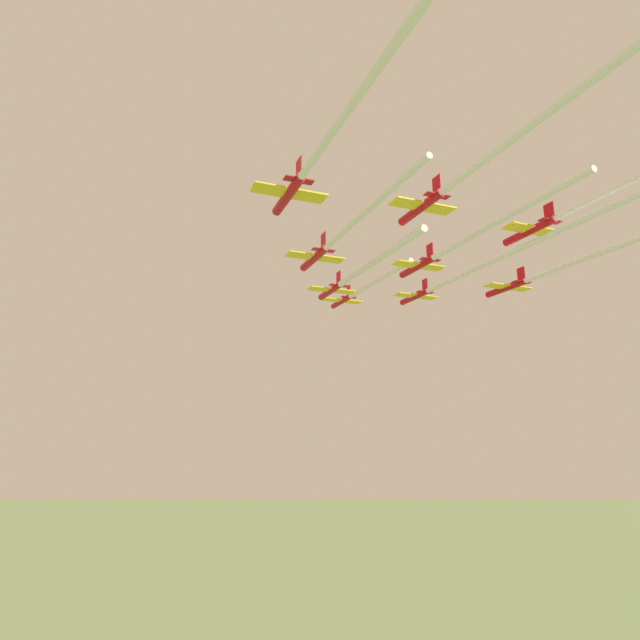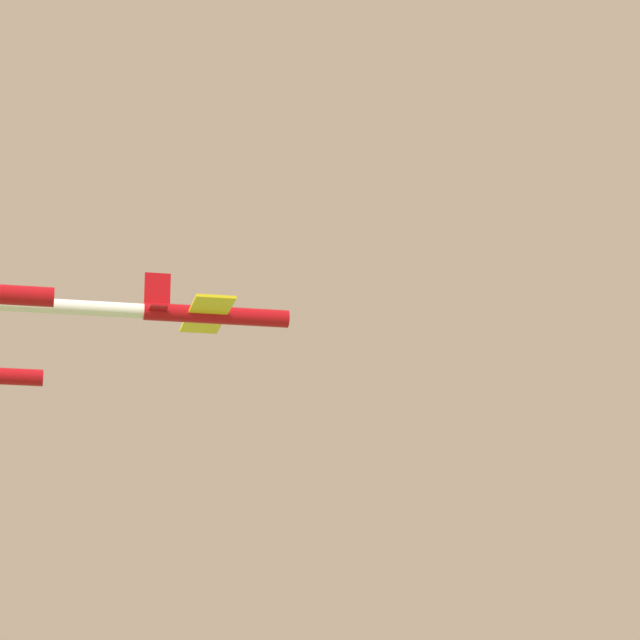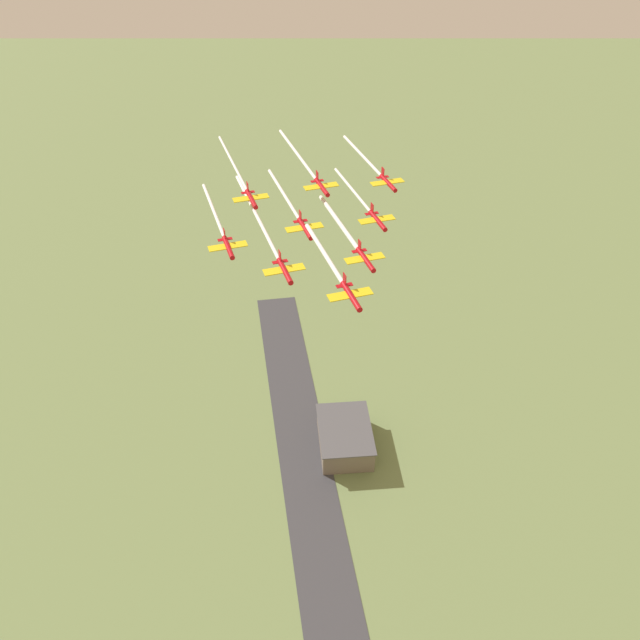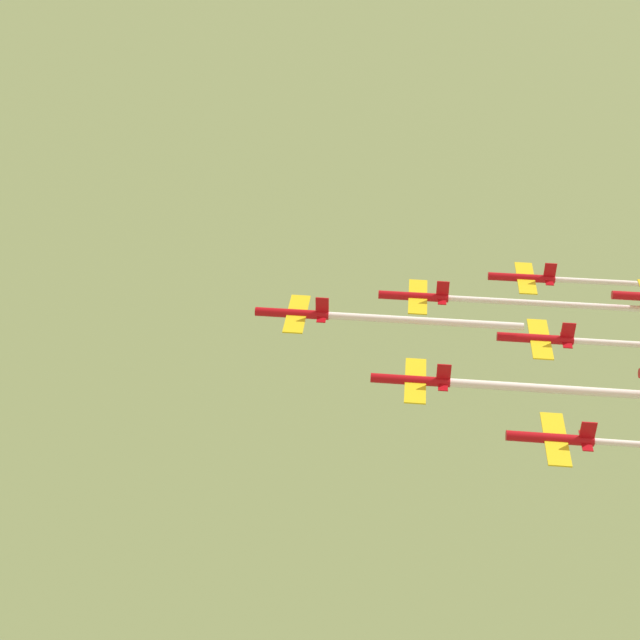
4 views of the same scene
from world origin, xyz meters
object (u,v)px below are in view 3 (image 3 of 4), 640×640
object	(u,v)px
jet_5	(228,247)
jet_3	(377,220)
jet_7	(321,186)
jet_6	(388,182)
jet_2	(284,270)
jet_4	(305,228)
hangar	(345,437)
jet_8	(251,198)
jet_1	(365,259)
jet_0	(350,295)

from	to	relation	value
jet_5	jet_3	bearing A→B (deg)	-180.00
jet_3	jet_5	world-z (taller)	jet_3
jet_3	jet_7	size ratio (longest dim) A/B	1.00
jet_6	jet_2	bearing A→B (deg)	40.36
jet_3	jet_4	distance (m)	21.37
hangar	jet_8	distance (m)	172.69
jet_1	jet_5	world-z (taller)	jet_1
jet_6	jet_8	bearing A→B (deg)	-0.00
jet_2	jet_8	distance (m)	36.36
hangar	jet_5	bearing A→B (deg)	148.18
jet_0	jet_1	world-z (taller)	jet_0
jet_7	jet_8	world-z (taller)	jet_7
jet_4	jet_0	bearing A→B (deg)	90.00
jet_0	jet_7	bearing A→B (deg)	-101.09
jet_0	jet_5	xyz separation A→B (m)	(30.63, 28.88, -3.98)
jet_5	jet_7	bearing A→B (deg)	-150.46
jet_3	jet_6	distance (m)	21.13
jet_6	jet_1	bearing A→B (deg)	59.53
jet_0	jet_7	size ratio (longest dim) A/B	1.00
jet_0	jet_5	size ratio (longest dim) A/B	1.00
jet_0	jet_6	distance (m)	63.16
hangar	jet_1	bearing A→B (deg)	174.14
jet_3	hangar	bearing A→B (deg)	-104.65
jet_1	jet_0	bearing A→B (deg)	59.53
jet_6	jet_7	xyz separation A→B (m)	(-4.75, 20.81, 1.74)
jet_1	jet_8	xyz separation A→B (m)	(30.63, 28.88, 3.04)
jet_3	jet_2	bearing A→B (deg)	29.54
jet_0	jet_8	world-z (taller)	jet_0
jet_1	jet_2	xyz separation A→B (m)	(-4.75, 20.81, 0.78)
jet_6	jet_7	world-z (taller)	jet_7
jet_4	jet_6	xyz separation A→B (m)	(24.81, -27.18, 0.73)
jet_3	jet_7	xyz separation A→B (m)	(15.32, 14.44, 3.55)
jet_2	jet_3	distance (m)	36.81
jet_1	jet_4	size ratio (longest dim) A/B	1.00
jet_8	jet_2	bearing A→B (deg)	90.00
hangar	jet_5	xyz separation A→B (m)	(-70.16, 43.54, 157.12)
jet_6	jet_4	bearing A→B (deg)	29.54
jet_4	jet_7	bearing A→B (deg)	-120.47
jet_5	jet_6	xyz separation A→B (m)	(29.55, -47.99, 2.75)
jet_7	jet_0	bearing A→B (deg)	78.91
jet_3	jet_6	world-z (taller)	jet_6
jet_4	jet_8	world-z (taller)	jet_8
jet_5	jet_6	distance (m)	56.43
jet_0	jet_2	world-z (taller)	jet_0
hangar	jet_2	bearing A→B (deg)	161.20
jet_1	jet_4	xyz separation A→B (m)	(15.32, 14.44, 1.14)
jet_6	jet_8	size ratio (longest dim) A/B	1.00
jet_1	jet_3	bearing A→B (deg)	-120.47
jet_4	jet_7	distance (m)	21.19
jet_1	jet_5	size ratio (longest dim) A/B	1.00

